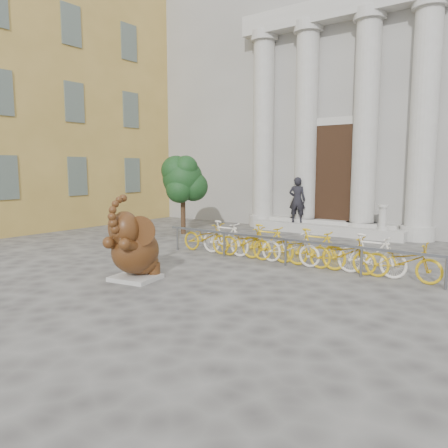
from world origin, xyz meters
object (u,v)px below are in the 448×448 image
Objects in this scene: pedestrian at (297,200)px; elephant_statue at (134,249)px; tree at (183,180)px; bike_rack at (290,246)px.

elephant_statue is at bearing 77.99° from pedestrian.
tree is at bearing 29.39° from pedestrian.
elephant_statue is 0.65× the size of tree.
elephant_statue reaches higher than bike_rack.
bike_rack is 2.66× the size of tree.
elephant_statue is 1.08× the size of pedestrian.
pedestrian reaches higher than bike_rack.
bike_rack is 4.38× the size of pedestrian.
elephant_statue is at bearing -57.41° from tree.
elephant_statue is at bearing -119.93° from bike_rack.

